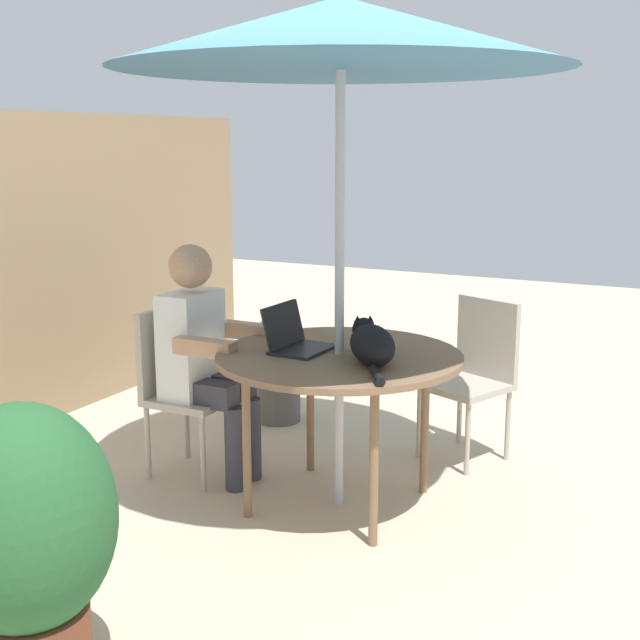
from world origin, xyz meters
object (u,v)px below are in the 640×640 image
Objects in this scene: chair_occupied at (179,379)px; potted_plant_by_chair at (278,365)px; potted_plant_near_fence at (25,536)px; patio_table at (339,365)px; chair_empty at (476,367)px; cat at (371,344)px; laptop at (293,337)px; person_seated at (203,350)px; patio_umbrella at (341,34)px.

chair_occupied reaches higher than potted_plant_by_chair.
potted_plant_near_fence is (-1.70, -0.66, 0.02)m from chair_occupied.
chair_empty reaches higher than patio_table.
chair_empty is at bearing -10.86° from cat.
laptop is 0.42m from cat.
cat is (-0.07, -0.96, 0.15)m from person_seated.
potted_plant_near_fence is (-1.70, -0.50, -0.15)m from person_seated.
person_seated is 2.09× the size of cat.
chair_empty is at bearing -13.86° from potted_plant_near_fence.
cat is at bearing -110.97° from patio_table.
chair_occupied is at bearing 90.00° from patio_umbrella.
chair_empty is 1.48m from person_seated.
person_seated is (-0.00, 0.76, -1.49)m from patio_umbrella.
patio_table is 1.02m from chair_empty.
person_seated is 1.78m from potted_plant_near_fence.
chair_occupied is 1.31× the size of potted_plant_by_chair.
patio_table is 1.32× the size of chair_empty.
cat is (-1.00, 0.19, 0.32)m from chair_empty.
patio_umbrella is 3.47× the size of potted_plant_by_chair.
patio_umbrella reaches higher than chair_empty.
cat is (-0.04, -0.42, 0.02)m from laptop.
laptop reaches higher than chair_occupied.
cat is 0.87× the size of potted_plant_by_chair.
cat is (-0.07, -1.11, 0.32)m from chair_occupied.
patio_umbrella is at bearing -90.00° from person_seated.
chair_occupied reaches higher than patio_table.
patio_umbrella is 1.91× the size of person_seated.
laptop is 1.69m from potted_plant_near_fence.
patio_umbrella is 1.37m from laptop.
patio_table is 1.72m from potted_plant_near_fence.
cat is 1.71m from potted_plant_near_fence.
potted_plant_near_fence is at bearing -167.02° from potted_plant_by_chair.
patio_table is 0.76m from person_seated.
person_seated is at bearing 90.00° from patio_table.
potted_plant_near_fence is (-1.66, 0.04, -0.29)m from laptop.
potted_plant_by_chair is at bearing -2.92° from chair_occupied.
chair_empty is 0.92× the size of potted_plant_near_fence.
cat reaches higher than chair_empty.
potted_plant_near_fence is (-1.62, 0.45, -0.31)m from cat.
patio_table is 1.72× the size of potted_plant_by_chair.
chair_occupied is at bearing 90.00° from person_seated.
person_seated is 1.81× the size of potted_plant_by_chair.
person_seated is (-0.93, 1.15, 0.17)m from chair_empty.
potted_plant_by_chair is (0.95, -0.05, -0.15)m from chair_occupied.
patio_table is 0.94m from chair_occupied.
person_seated is at bearing 86.44° from laptop.
potted_plant_by_chair is (0.02, 1.26, -0.15)m from chair_empty.
chair_empty is 0.72× the size of person_seated.
patio_umbrella is at bearing -137.45° from potted_plant_by_chair.
potted_plant_by_chair is (2.65, 0.61, -0.17)m from potted_plant_near_fence.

